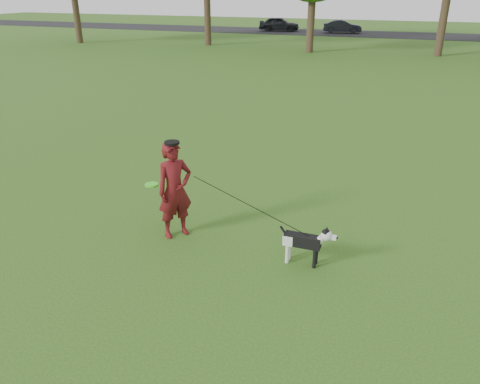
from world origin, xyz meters
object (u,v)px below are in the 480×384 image
at_px(man, 175,190).
at_px(dog, 307,240).
at_px(car_mid, 342,27).
at_px(car_left, 279,24).

bearing_deg(man, dog, -54.99).
distance_m(man, car_mid, 40.04).
bearing_deg(car_left, car_mid, -99.98).
xyz_separation_m(dog, car_mid, (-5.65, 40.07, 0.17)).
xyz_separation_m(car_left, car_mid, (6.09, 0.00, -0.08)).
bearing_deg(car_left, man, -176.76).
relative_size(man, car_mid, 0.49).
bearing_deg(dog, man, 176.01).
height_order(dog, car_left, car_left).
distance_m(dog, car_mid, 40.47).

